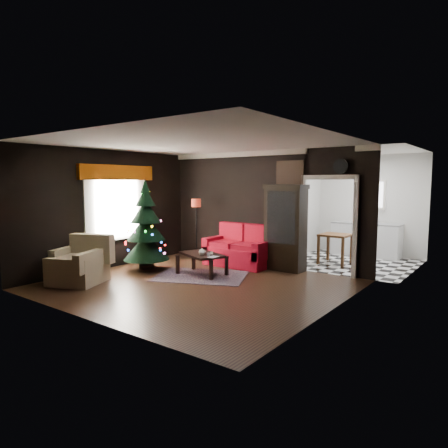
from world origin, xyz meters
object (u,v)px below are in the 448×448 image
Objects in this scene: coffee_table at (202,264)px; kitchen_table at (335,249)px; curio_cabinet at (285,230)px; teapot at (202,252)px; christmas_tree at (146,226)px; loveseat at (239,245)px; armchair at (78,261)px; floor_lamp at (196,229)px; wall_clock at (341,166)px.

kitchen_table is (1.89, 2.96, 0.13)m from coffee_table.
coffee_table is (-1.24, -1.53, -0.70)m from curio_cabinet.
teapot reaches higher than coffee_table.
loveseat is at bearing 51.07° from christmas_tree.
coffee_table is at bearing 18.02° from christmas_tree.
curio_cabinet reaches higher than teapot.
curio_cabinet is 4.57m from armchair.
curio_cabinet reaches higher than coffee_table.
christmas_tree is 2.68× the size of kitchen_table.
coffee_table is 0.38m from teapot.
wall_clock reaches higher than floor_lamp.
coffee_table is (-0.09, -1.31, -0.25)m from loveseat.
teapot is at bearing 24.91° from armchair.
coffee_table is 3.25× the size of wall_clock.
curio_cabinet is 1.88m from wall_clock.
teapot is at bearing -122.66° from curio_cabinet.
floor_lamp reaches higher than kitchen_table.
wall_clock reaches higher than christmas_tree.
christmas_tree is at bearing -150.35° from wall_clock.
curio_cabinet is 3.22m from christmas_tree.
christmas_tree reaches higher than kitchen_table.
floor_lamp is 3.29m from armchair.
christmas_tree is 1.56m from teapot.
teapot is at bearing -87.80° from loveseat.
christmas_tree reaches higher than teapot.
wall_clock is at bearing 29.65° from christmas_tree.
armchair is at bearing -136.66° from wall_clock.
christmas_tree reaches higher than curio_cabinet.
coffee_table is 3.52m from kitchen_table.
coffee_table is at bearing 29.99° from armchair.
armchair is 2.58m from coffee_table.
kitchen_table is (1.74, 3.13, -0.18)m from teapot.
armchair is at bearing -126.99° from coffee_table.
floor_lamp is 2.09× the size of kitchen_table.
loveseat is 1.32m from floor_lamp.
wall_clock reaches higher than curio_cabinet.
wall_clock is (2.29, 1.88, 1.83)m from teapot.
floor_lamp is 10.13× the size of teapot.
teapot is at bearing -45.72° from floor_lamp.
christmas_tree is at bearing -128.93° from loveseat.
teapot is at bearing -119.07° from kitchen_table.
curio_cabinet is 0.95× the size of christmas_tree.
curio_cabinet is 2.09m from coffee_table.
armchair is 5.82m from wall_clock.
floor_lamp is (-2.42, -0.34, -0.12)m from curio_cabinet.
floor_lamp is (-1.27, -0.12, 0.33)m from loveseat.
armchair is 6.49× the size of teapot.
floor_lamp reaches higher than coffee_table.
armchair is 6.09m from kitchen_table.
wall_clock is (3.75, 2.14, 1.33)m from christmas_tree.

